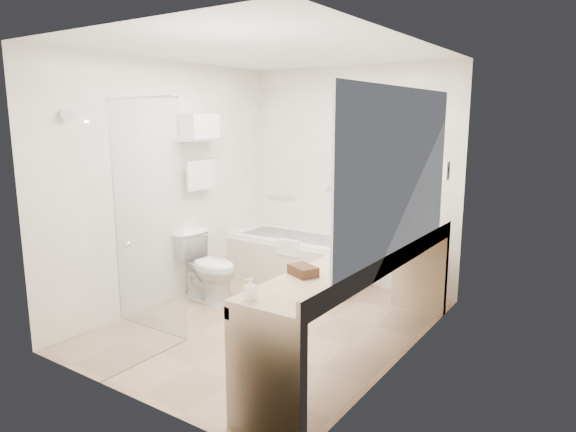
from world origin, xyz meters
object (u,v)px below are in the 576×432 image
Objects in this scene: bathtub at (297,259)px; toilet at (208,267)px; amenity_basket at (303,271)px; vanity_counter at (363,283)px; water_bottle_left at (407,225)px.

toilet is at bearing -112.96° from bathtub.
toilet is 2.14m from amenity_basket.
vanity_counter is 1.05m from water_bottle_left.
vanity_counter is at bearing -88.02° from water_bottle_left.
toilet is at bearing 170.62° from vanity_counter.
bathtub is 0.59× the size of vanity_counter.
water_bottle_left is (1.94, 0.68, 0.57)m from toilet.
amenity_basket is at bearing -113.09° from toilet.
vanity_counter is 15.15× the size of water_bottle_left.
toilet is at bearing -160.74° from water_bottle_left.
vanity_counter is 2.02m from toilet.
bathtub is at bearing 165.49° from water_bottle_left.
bathtub is 2.09m from vanity_counter.
toilet is at bearing 151.64° from amenity_basket.
bathtub is at bearing 123.92° from amenity_basket.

